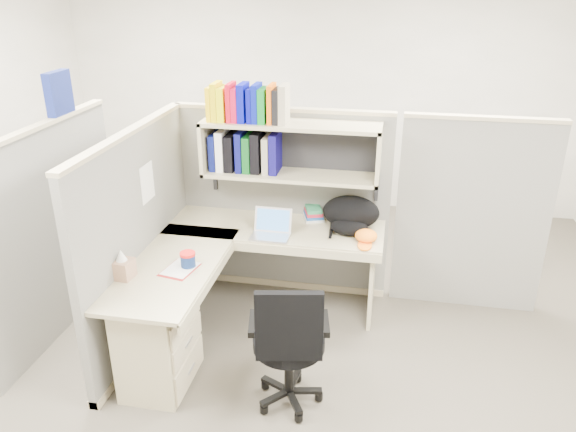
% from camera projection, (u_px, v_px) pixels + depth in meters
% --- Properties ---
extents(ground, '(6.00, 6.00, 0.00)m').
position_uv_depth(ground, '(260.00, 344.00, 4.31)').
color(ground, '#3C382E').
rests_on(ground, ground).
extents(room_shell, '(6.00, 6.00, 6.00)m').
position_uv_depth(room_shell, '(256.00, 139.00, 3.66)').
color(room_shell, '#AFAC9E').
rests_on(room_shell, ground).
extents(cubicle, '(3.79, 1.84, 1.95)m').
position_uv_depth(cubicle, '(226.00, 209.00, 4.42)').
color(cubicle, '#5F5F5A').
rests_on(cubicle, ground).
extents(desk, '(1.74, 1.75, 0.73)m').
position_uv_depth(desk, '(193.00, 309.00, 3.95)').
color(desk, tan).
rests_on(desk, ground).
extents(laptop, '(0.30, 0.30, 0.21)m').
position_uv_depth(laptop, '(270.00, 225.00, 4.31)').
color(laptop, silver).
rests_on(laptop, desk).
extents(backpack, '(0.52, 0.44, 0.27)m').
position_uv_depth(backpack, '(350.00, 215.00, 4.41)').
color(backpack, black).
rests_on(backpack, desk).
extents(orange_cap, '(0.17, 0.20, 0.09)m').
position_uv_depth(orange_cap, '(366.00, 236.00, 4.27)').
color(orange_cap, orange).
rests_on(orange_cap, desk).
extents(snack_canister, '(0.11, 0.11, 0.11)m').
position_uv_depth(snack_canister, '(188.00, 259.00, 3.90)').
color(snack_canister, navy).
rests_on(snack_canister, desk).
extents(tissue_box, '(0.14, 0.14, 0.21)m').
position_uv_depth(tissue_box, '(122.00, 264.00, 3.74)').
color(tissue_box, tan).
rests_on(tissue_box, desk).
extents(mouse, '(0.11, 0.09, 0.04)m').
position_uv_depth(mouse, '(285.00, 230.00, 4.43)').
color(mouse, '#94A5D2').
rests_on(mouse, desk).
extents(paper_cup, '(0.07, 0.07, 0.10)m').
position_uv_depth(paper_cup, '(273.00, 215.00, 4.62)').
color(paper_cup, silver).
rests_on(paper_cup, desk).
extents(book_stack, '(0.20, 0.24, 0.10)m').
position_uv_depth(book_stack, '(313.00, 213.00, 4.66)').
color(book_stack, gray).
rests_on(book_stack, desk).
extents(loose_paper, '(0.23, 0.28, 0.00)m').
position_uv_depth(loose_paper, '(180.00, 268.00, 3.89)').
color(loose_paper, white).
rests_on(loose_paper, desk).
extents(task_chair, '(0.54, 0.50, 0.96)m').
position_uv_depth(task_chair, '(289.00, 363.00, 3.56)').
color(task_chair, black).
rests_on(task_chair, ground).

